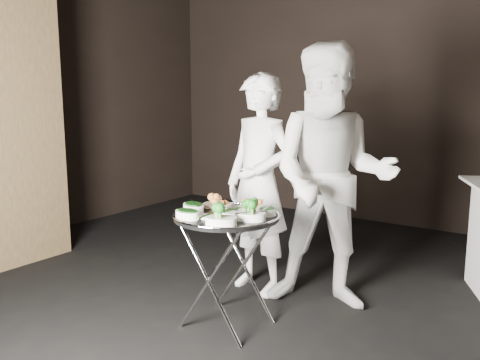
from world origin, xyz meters
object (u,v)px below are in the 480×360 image
Objects in this scene: waiter_right at (332,178)px; tray_stand at (227,265)px; serving_tray at (227,216)px; waiter_left at (259,184)px.

tray_stand is at bearing -141.24° from waiter_right.
serving_tray is at bearing 72.65° from tray_stand.
serving_tray is 0.81m from waiter_right.
waiter_right is at bearing 59.25° from tray_stand.
waiter_right reaches higher than serving_tray.
tray_stand is at bearing -62.97° from waiter_left.
tray_stand is at bearing -107.35° from serving_tray.
waiter_right is (0.40, 0.68, 0.51)m from tray_stand.
serving_tray is 0.67m from waiter_left.
serving_tray is at bearing -62.97° from waiter_left.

